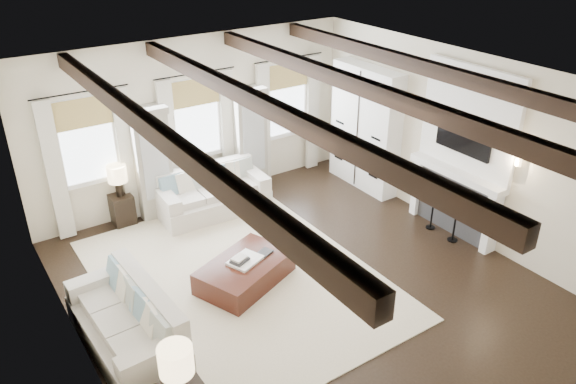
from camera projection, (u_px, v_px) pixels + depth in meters
ground at (310, 289)px, 8.61m from camera, size 7.50×7.50×0.00m
room_shell at (317, 146)px, 8.78m from camera, size 6.54×7.54×3.22m
area_rug at (238, 278)px, 8.85m from camera, size 3.85×5.04×0.02m
sofa_back at (212, 194)px, 10.65m from camera, size 2.09×1.02×0.88m
sofa_left at (131, 324)px, 7.35m from camera, size 1.02×2.11×0.89m
ottoman at (245, 272)px, 8.68m from camera, size 1.69×1.38×0.38m
tray at (245, 260)px, 8.59m from camera, size 0.60×0.54×0.04m
book_lower at (240, 260)px, 8.52m from camera, size 0.32×0.28×0.04m
book_upper at (239, 258)px, 8.51m from camera, size 0.27×0.24×0.03m
book_loose at (265, 253)px, 8.79m from camera, size 0.29×0.26×0.03m
lamp_front at (176, 363)px, 5.84m from camera, size 0.37×0.37×0.64m
side_table_back at (123, 210)px, 10.26m from camera, size 0.38×0.38×0.58m
lamp_back at (117, 175)px, 9.94m from camera, size 0.35×0.35×0.59m
candlestick_near at (455, 222)px, 9.69m from camera, size 0.18×0.18×0.88m
candlestick_far at (432, 212)px, 10.09m from camera, size 0.17×0.17×0.82m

